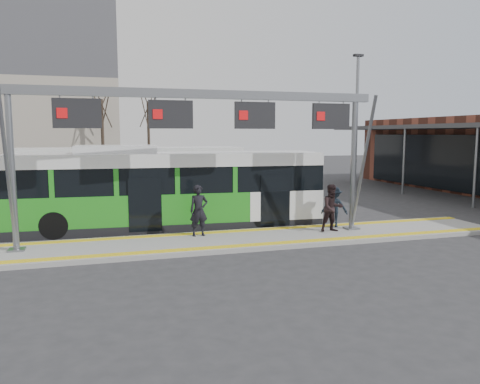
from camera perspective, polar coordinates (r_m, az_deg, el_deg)
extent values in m
plane|color=#2D2D30|center=(16.61, -2.84, -6.30)|extent=(120.00, 120.00, 0.00)
cube|color=gray|center=(16.59, -2.84, -6.05)|extent=(22.00, 3.00, 0.15)
cube|color=gray|center=(23.99, -16.81, -2.26)|extent=(20.00, 3.00, 0.15)
cube|color=yellow|center=(17.66, -3.73, -4.96)|extent=(22.00, 0.35, 0.02)
cube|color=yellow|center=(15.48, -1.82, -6.68)|extent=(22.00, 0.35, 0.02)
cube|color=yellow|center=(25.12, -16.82, -1.65)|extent=(20.00, 0.35, 0.02)
cylinder|color=slate|center=(16.26, -26.04, 2.25)|extent=(0.20, 0.20, 5.05)
cube|color=slate|center=(16.63, -25.57, -6.35)|extent=(0.50, 0.50, 0.06)
cylinder|color=slate|center=(15.57, -26.45, 2.04)|extent=(0.12, 1.46, 4.90)
cylinder|color=slate|center=(18.55, 13.64, 3.28)|extent=(0.20, 0.20, 5.05)
cube|color=slate|center=(18.87, 13.42, -4.30)|extent=(0.50, 0.50, 0.06)
cylinder|color=slate|center=(17.95, 14.77, 3.12)|extent=(0.12, 1.46, 4.90)
cube|color=slate|center=(16.39, -4.94, 11.81)|extent=(13.00, 0.25, 0.30)
cube|color=black|center=(16.02, -19.24, 9.05)|extent=(1.50, 0.12, 0.95)
cube|color=red|center=(15.98, -20.88, 8.98)|extent=(0.32, 0.02, 0.32)
cube|color=black|center=(16.18, -8.43, 9.34)|extent=(1.50, 0.12, 0.95)
cube|color=red|center=(16.05, -10.00, 9.33)|extent=(0.32, 0.02, 0.32)
cube|color=black|center=(16.87, 1.84, 9.31)|extent=(1.50, 0.12, 0.95)
cube|color=red|center=(16.67, 0.43, 9.34)|extent=(0.32, 0.02, 0.32)
cube|color=black|center=(18.05, 11.03, 9.04)|extent=(1.50, 0.12, 0.95)
cube|color=red|center=(17.78, 9.84, 9.10)|extent=(0.32, 0.02, 0.32)
cylinder|color=slate|center=(27.16, 26.78, 2.75)|extent=(0.14, 0.14, 4.30)
cylinder|color=slate|center=(31.78, 19.35, 3.63)|extent=(0.14, 0.14, 4.30)
cube|color=black|center=(19.55, -8.51, -3.79)|extent=(12.50, 3.37, 0.36)
cube|color=#248D1E|center=(19.42, -8.56, -1.56)|extent=(12.50, 3.37, 1.18)
cube|color=black|center=(19.28, -8.62, 1.70)|extent=(12.49, 3.29, 1.03)
cube|color=white|center=(19.23, -8.66, 3.99)|extent=(12.50, 3.37, 0.51)
cube|color=orange|center=(20.65, 8.71, 3.91)|extent=(0.16, 1.84, 0.29)
cube|color=white|center=(19.16, -14.86, 5.06)|extent=(3.20, 2.02, 0.31)
cylinder|color=black|center=(18.50, -21.73, -3.79)|extent=(1.05, 0.37, 1.03)
cylinder|color=black|center=(20.77, -20.79, -2.60)|extent=(1.05, 0.37, 1.03)
cylinder|color=black|center=(19.01, 2.98, -3.01)|extent=(1.05, 0.37, 1.03)
cylinder|color=black|center=(21.22, 1.24, -1.94)|extent=(1.05, 0.37, 1.03)
cube|color=black|center=(27.20, -12.99, -0.84)|extent=(12.47, 3.24, 0.36)
cube|color=#248D1E|center=(27.11, -13.03, 0.78)|extent=(12.47, 3.24, 1.18)
cube|color=black|center=(27.01, -13.10, 3.12)|extent=(12.47, 3.16, 1.03)
cube|color=white|center=(26.97, -13.14, 4.75)|extent=(12.47, 3.24, 0.51)
cylinder|color=black|center=(26.31, -22.43, -0.72)|extent=(1.04, 0.36, 1.03)
cylinder|color=black|center=(28.59, -21.74, -0.10)|extent=(1.04, 0.36, 1.03)
cylinder|color=black|center=(26.31, -4.87, -0.21)|extent=(1.04, 0.36, 1.03)
cylinder|color=black|center=(28.59, -5.59, 0.37)|extent=(1.04, 0.36, 1.03)
imported|color=black|center=(17.04, -5.05, -2.27)|extent=(0.71, 0.50, 1.86)
imported|color=black|center=(18.06, 11.19, -1.94)|extent=(0.89, 0.70, 1.80)
imported|color=black|center=(19.03, 11.43, -1.79)|extent=(1.20, 0.99, 1.61)
cylinder|color=#382B21|center=(44.17, -16.39, 6.31)|extent=(0.28, 0.28, 6.94)
cylinder|color=#382B21|center=(49.09, -11.07, 6.63)|extent=(0.28, 0.28, 7.13)
cylinder|color=slate|center=(25.46, 13.96, 7.08)|extent=(0.16, 0.16, 7.86)
cube|color=black|center=(25.77, 14.23, 15.85)|extent=(0.50, 0.25, 0.12)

